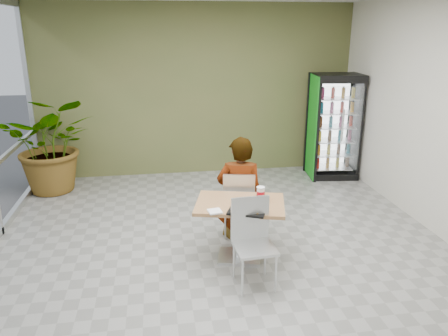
{
  "coord_description": "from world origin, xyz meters",
  "views": [
    {
      "loc": [
        -0.78,
        -4.77,
        2.75
      ],
      "look_at": [
        0.07,
        0.59,
        1.0
      ],
      "focal_mm": 35.0,
      "sensor_mm": 36.0,
      "label": 1
    }
  ],
  "objects_px": {
    "cafeteria_tray": "(247,211)",
    "beverage_fridge": "(334,126)",
    "dining_table": "(240,219)",
    "potted_plant": "(53,144)",
    "soda_cup": "(261,194)",
    "chair_far": "(239,200)",
    "chair_near": "(252,235)",
    "seated_woman": "(240,198)"
  },
  "relations": [
    {
      "from": "cafeteria_tray",
      "to": "soda_cup",
      "type": "bearing_deg",
      "value": 53.16
    },
    {
      "from": "soda_cup",
      "to": "beverage_fridge",
      "type": "bearing_deg",
      "value": 53.47
    },
    {
      "from": "potted_plant",
      "to": "soda_cup",
      "type": "bearing_deg",
      "value": -43.68
    },
    {
      "from": "dining_table",
      "to": "chair_far",
      "type": "relative_size",
      "value": 1.27
    },
    {
      "from": "beverage_fridge",
      "to": "potted_plant",
      "type": "distance_m",
      "value": 5.09
    },
    {
      "from": "chair_far",
      "to": "cafeteria_tray",
      "type": "height_order",
      "value": "chair_far"
    },
    {
      "from": "soda_cup",
      "to": "cafeteria_tray",
      "type": "height_order",
      "value": "soda_cup"
    },
    {
      "from": "dining_table",
      "to": "beverage_fridge",
      "type": "height_order",
      "value": "beverage_fridge"
    },
    {
      "from": "chair_far",
      "to": "beverage_fridge",
      "type": "height_order",
      "value": "beverage_fridge"
    },
    {
      "from": "soda_cup",
      "to": "beverage_fridge",
      "type": "height_order",
      "value": "beverage_fridge"
    },
    {
      "from": "cafeteria_tray",
      "to": "beverage_fridge",
      "type": "bearing_deg",
      "value": 53.44
    },
    {
      "from": "chair_near",
      "to": "potted_plant",
      "type": "relative_size",
      "value": 0.59
    },
    {
      "from": "dining_table",
      "to": "seated_woman",
      "type": "xyz_separation_m",
      "value": [
        0.12,
        0.62,
        0.02
      ]
    },
    {
      "from": "chair_far",
      "to": "cafeteria_tray",
      "type": "distance_m",
      "value": 0.88
    },
    {
      "from": "dining_table",
      "to": "chair_near",
      "type": "xyz_separation_m",
      "value": [
        0.04,
        -0.51,
        0.04
      ]
    },
    {
      "from": "chair_far",
      "to": "potted_plant",
      "type": "bearing_deg",
      "value": -27.38
    },
    {
      "from": "seated_woman",
      "to": "potted_plant",
      "type": "bearing_deg",
      "value": -26.61
    },
    {
      "from": "chair_far",
      "to": "chair_near",
      "type": "xyz_separation_m",
      "value": [
        -0.06,
        -1.08,
        0.02
      ]
    },
    {
      "from": "cafeteria_tray",
      "to": "beverage_fridge",
      "type": "distance_m",
      "value": 3.92
    },
    {
      "from": "seated_woman",
      "to": "cafeteria_tray",
      "type": "relative_size",
      "value": 4.05
    },
    {
      "from": "seated_woman",
      "to": "beverage_fridge",
      "type": "bearing_deg",
      "value": -123.18
    },
    {
      "from": "dining_table",
      "to": "chair_near",
      "type": "height_order",
      "value": "chair_near"
    },
    {
      "from": "chair_near",
      "to": "soda_cup",
      "type": "distance_m",
      "value": 0.63
    },
    {
      "from": "dining_table",
      "to": "soda_cup",
      "type": "bearing_deg",
      "value": 4.35
    },
    {
      "from": "dining_table",
      "to": "beverage_fridge",
      "type": "xyz_separation_m",
      "value": [
        2.36,
        2.87,
        0.44
      ]
    },
    {
      "from": "chair_far",
      "to": "beverage_fridge",
      "type": "xyz_separation_m",
      "value": [
        2.27,
        2.3,
        0.42
      ]
    },
    {
      "from": "chair_near",
      "to": "seated_woman",
      "type": "relative_size",
      "value": 0.57
    },
    {
      "from": "chair_far",
      "to": "cafeteria_tray",
      "type": "relative_size",
      "value": 2.24
    },
    {
      "from": "chair_near",
      "to": "beverage_fridge",
      "type": "height_order",
      "value": "beverage_fridge"
    },
    {
      "from": "seated_woman",
      "to": "soda_cup",
      "type": "distance_m",
      "value": 0.67
    },
    {
      "from": "chair_far",
      "to": "soda_cup",
      "type": "height_order",
      "value": "chair_far"
    },
    {
      "from": "soda_cup",
      "to": "cafeteria_tray",
      "type": "distance_m",
      "value": 0.38
    },
    {
      "from": "dining_table",
      "to": "soda_cup",
      "type": "relative_size",
      "value": 6.75
    },
    {
      "from": "cafeteria_tray",
      "to": "potted_plant",
      "type": "xyz_separation_m",
      "value": [
        -2.75,
        3.15,
        0.08
      ]
    },
    {
      "from": "seated_woman",
      "to": "soda_cup",
      "type": "relative_size",
      "value": 9.64
    },
    {
      "from": "cafeteria_tray",
      "to": "chair_near",
      "type": "bearing_deg",
      "value": -87.39
    },
    {
      "from": "chair_far",
      "to": "cafeteria_tray",
      "type": "xyz_separation_m",
      "value": [
        -0.07,
        -0.85,
        0.21
      ]
    },
    {
      "from": "dining_table",
      "to": "potted_plant",
      "type": "height_order",
      "value": "potted_plant"
    },
    {
      "from": "dining_table",
      "to": "seated_woman",
      "type": "height_order",
      "value": "seated_woman"
    },
    {
      "from": "potted_plant",
      "to": "beverage_fridge",
      "type": "bearing_deg",
      "value": 0.01
    },
    {
      "from": "dining_table",
      "to": "seated_woman",
      "type": "relative_size",
      "value": 0.7
    },
    {
      "from": "dining_table",
      "to": "cafeteria_tray",
      "type": "distance_m",
      "value": 0.36
    }
  ]
}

